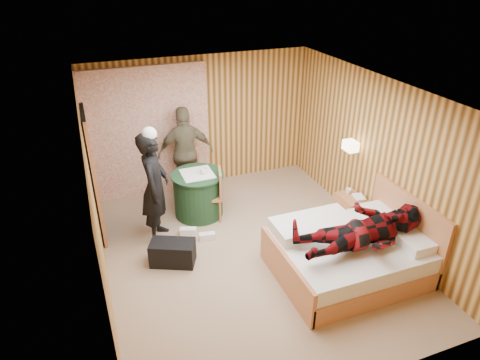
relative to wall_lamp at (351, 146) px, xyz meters
name	(u,v)px	position (x,y,z in m)	size (l,w,h in m)	color
floor	(250,252)	(-1.92, -0.45, -1.30)	(4.20, 5.00, 0.01)	tan
ceiling	(253,93)	(-1.92, -0.45, 1.20)	(4.20, 5.00, 0.01)	white
wall_back	(201,122)	(-1.92, 2.05, -0.05)	(4.20, 0.02, 2.50)	#ECB45A
wall_left	(95,208)	(-4.02, -0.45, -0.05)	(0.02, 5.00, 2.50)	#ECB45A
wall_right	(377,158)	(0.18, -0.45, -0.05)	(0.02, 5.00, 2.50)	#ECB45A
curtain	(149,133)	(-2.92, 1.98, -0.10)	(2.20, 0.08, 2.40)	white
doorway	(93,176)	(-3.98, 0.95, -0.28)	(0.06, 0.90, 2.05)	black
wall_lamp	(351,146)	(0.00, 0.00, 0.00)	(0.26, 0.24, 0.16)	gold
bed	(348,253)	(-0.80, -1.34, -0.99)	(1.99, 1.55, 1.06)	tan
nightstand	(351,210)	(-0.04, -0.28, -1.04)	(0.38, 0.51, 0.50)	tan
round_table	(198,194)	(-2.35, 0.90, -0.90)	(0.89, 0.89, 0.79)	#204628
chair_far	(188,169)	(-2.33, 1.60, -0.76)	(0.49, 0.49, 0.93)	tan
chair_near	(214,191)	(-2.13, 0.69, -0.78)	(0.50, 0.50, 0.90)	tan
duffel_bag	(173,253)	(-3.08, -0.28, -1.12)	(0.64, 0.34, 0.36)	black
sneaker_left	(188,231)	(-2.70, 0.35, -1.24)	(0.27, 0.11, 0.12)	white
sneaker_right	(207,236)	(-2.44, 0.11, -1.24)	(0.25, 0.10, 0.11)	white
woman_standing	(155,188)	(-3.14, 0.46, -0.40)	(0.66, 0.43, 1.80)	black
man_at_table	(186,153)	(-2.35, 1.65, -0.44)	(1.01, 0.42, 1.72)	#6B6147
man_on_bed	(365,223)	(-0.77, -1.57, -0.34)	(1.77, 0.67, 0.86)	maroon
book_lower	(354,198)	(-0.04, -0.33, -0.79)	(0.17, 0.22, 0.02)	white
book_upper	(354,197)	(-0.04, -0.33, -0.77)	(0.16, 0.22, 0.02)	white
cup_nightstand	(348,191)	(-0.04, -0.15, -0.76)	(0.10, 0.10, 0.09)	white
cup_table	(204,171)	(-2.25, 0.85, -0.46)	(0.12, 0.12, 0.10)	white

